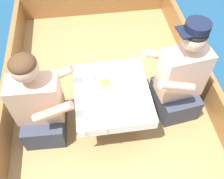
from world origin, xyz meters
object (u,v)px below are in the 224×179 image
(person_port, at_px, (40,106))
(coffee_cup_starboard, at_px, (132,84))
(coffee_cup_port, at_px, (133,72))
(person_starboard, at_px, (180,79))
(tin_can, at_px, (126,95))
(sandwich, at_px, (105,83))

(person_port, distance_m, coffee_cup_starboard, 0.81)
(person_port, bearing_deg, coffee_cup_starboard, 7.18)
(coffee_cup_port, xyz_separation_m, coffee_cup_starboard, (-0.04, -0.14, 0.00))
(person_starboard, height_order, tin_can, person_starboard)
(person_port, bearing_deg, coffee_cup_port, 16.07)
(sandwich, bearing_deg, tin_can, -42.19)
(coffee_cup_port, distance_m, coffee_cup_starboard, 0.14)
(coffee_cup_starboard, bearing_deg, person_starboard, 2.62)
(sandwich, height_order, coffee_cup_starboard, coffee_cup_starboard)
(person_starboard, bearing_deg, coffee_cup_port, -23.71)
(person_starboard, bearing_deg, sandwich, -9.00)
(coffee_cup_starboard, bearing_deg, sandwich, 170.80)
(sandwich, bearing_deg, person_starboard, -1.47)
(person_starboard, height_order, sandwich, person_starboard)
(sandwich, distance_m, tin_can, 0.22)
(person_port, xyz_separation_m, coffee_cup_port, (0.84, 0.21, 0.07))
(person_starboard, distance_m, coffee_cup_starboard, 0.45)
(person_port, relative_size, coffee_cup_port, 10.81)
(person_starboard, relative_size, sandwich, 9.67)
(person_port, xyz_separation_m, coffee_cup_starboard, (0.81, 0.07, 0.07))
(person_port, height_order, coffee_cup_starboard, person_port)
(tin_can, bearing_deg, coffee_cup_starboard, 56.36)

